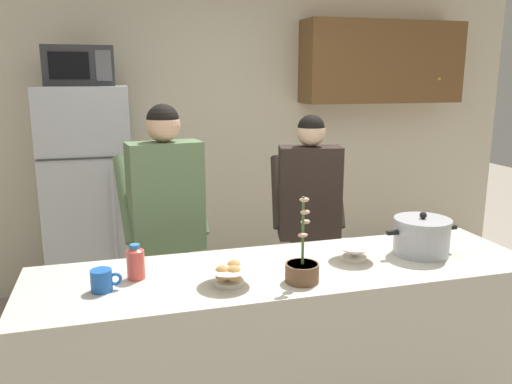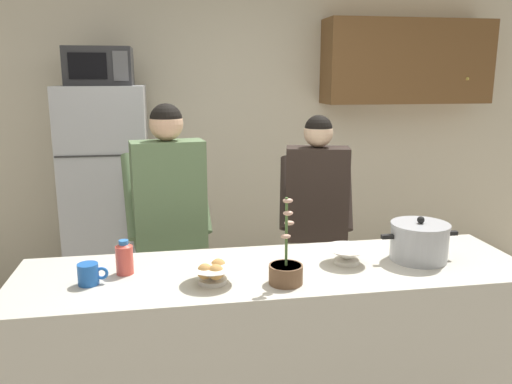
{
  "view_description": "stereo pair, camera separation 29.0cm",
  "coord_description": "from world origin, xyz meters",
  "px_view_note": "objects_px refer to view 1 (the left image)",
  "views": [
    {
      "loc": [
        -0.77,
        -2.18,
        1.81
      ],
      "look_at": [
        0.0,
        0.55,
        1.17
      ],
      "focal_mm": 36.05,
      "sensor_mm": 36.0,
      "label": 1
    },
    {
      "loc": [
        -0.48,
        -2.24,
        1.81
      ],
      "look_at": [
        0.0,
        0.55,
        1.17
      ],
      "focal_mm": 36.05,
      "sensor_mm": 36.0,
      "label": 2
    }
  ],
  "objects_px": {
    "person_by_sink": "(309,206)",
    "empty_bowl": "(354,251)",
    "potted_orchid": "(302,269)",
    "refrigerator": "(90,202)",
    "microwave": "(80,66)",
    "person_near_pot": "(166,211)",
    "bread_bowl": "(229,274)",
    "bottle_near_edge": "(136,262)",
    "cooking_pot": "(422,236)",
    "coffee_mug": "(102,280)"
  },
  "relations": [
    {
      "from": "person_by_sink",
      "to": "empty_bowl",
      "type": "bearing_deg",
      "value": -96.69
    },
    {
      "from": "empty_bowl",
      "to": "potted_orchid",
      "type": "height_order",
      "value": "potted_orchid"
    },
    {
      "from": "refrigerator",
      "to": "microwave",
      "type": "distance_m",
      "value": 1.01
    },
    {
      "from": "person_near_pot",
      "to": "potted_orchid",
      "type": "distance_m",
      "value": 1.07
    },
    {
      "from": "empty_bowl",
      "to": "bread_bowl",
      "type": "bearing_deg",
      "value": -168.7
    },
    {
      "from": "person_by_sink",
      "to": "bottle_near_edge",
      "type": "distance_m",
      "value": 1.42
    },
    {
      "from": "cooking_pot",
      "to": "coffee_mug",
      "type": "relative_size",
      "value": 3.04
    },
    {
      "from": "empty_bowl",
      "to": "potted_orchid",
      "type": "relative_size",
      "value": 0.56
    },
    {
      "from": "coffee_mug",
      "to": "bottle_near_edge",
      "type": "xyz_separation_m",
      "value": [
        0.14,
        0.1,
        0.03
      ]
    },
    {
      "from": "empty_bowl",
      "to": "potted_orchid",
      "type": "bearing_deg",
      "value": -151.34
    },
    {
      "from": "refrigerator",
      "to": "person_by_sink",
      "type": "relative_size",
      "value": 1.11
    },
    {
      "from": "person_near_pot",
      "to": "bread_bowl",
      "type": "bearing_deg",
      "value": -78.57
    },
    {
      "from": "person_by_sink",
      "to": "potted_orchid",
      "type": "xyz_separation_m",
      "value": [
        -0.45,
        -1.06,
        0.01
      ]
    },
    {
      "from": "bread_bowl",
      "to": "potted_orchid",
      "type": "xyz_separation_m",
      "value": [
        0.32,
        -0.06,
        0.01
      ]
    },
    {
      "from": "cooking_pot",
      "to": "bread_bowl",
      "type": "relative_size",
      "value": 1.73
    },
    {
      "from": "bread_bowl",
      "to": "bottle_near_edge",
      "type": "xyz_separation_m",
      "value": [
        -0.39,
        0.18,
        0.03
      ]
    },
    {
      "from": "empty_bowl",
      "to": "cooking_pot",
      "type": "bearing_deg",
      "value": -1.97
    },
    {
      "from": "coffee_mug",
      "to": "potted_orchid",
      "type": "distance_m",
      "value": 0.86
    },
    {
      "from": "empty_bowl",
      "to": "coffee_mug",
      "type": "bearing_deg",
      "value": -177.4
    },
    {
      "from": "cooking_pot",
      "to": "empty_bowl",
      "type": "distance_m",
      "value": 0.37
    },
    {
      "from": "refrigerator",
      "to": "person_near_pot",
      "type": "distance_m",
      "value": 1.2
    },
    {
      "from": "person_near_pot",
      "to": "bread_bowl",
      "type": "distance_m",
      "value": 0.9
    },
    {
      "from": "cooking_pot",
      "to": "potted_orchid",
      "type": "bearing_deg",
      "value": -166.1
    },
    {
      "from": "bottle_near_edge",
      "to": "bread_bowl",
      "type": "bearing_deg",
      "value": -24.89
    },
    {
      "from": "person_by_sink",
      "to": "coffee_mug",
      "type": "relative_size",
      "value": 12.02
    },
    {
      "from": "bread_bowl",
      "to": "potted_orchid",
      "type": "height_order",
      "value": "potted_orchid"
    },
    {
      "from": "person_near_pot",
      "to": "microwave",
      "type": "bearing_deg",
      "value": 113.92
    },
    {
      "from": "potted_orchid",
      "to": "person_near_pot",
      "type": "bearing_deg",
      "value": 117.74
    },
    {
      "from": "microwave",
      "to": "person_by_sink",
      "type": "relative_size",
      "value": 0.3
    },
    {
      "from": "bottle_near_edge",
      "to": "potted_orchid",
      "type": "xyz_separation_m",
      "value": [
        0.7,
        -0.24,
        -0.02
      ]
    },
    {
      "from": "refrigerator",
      "to": "microwave",
      "type": "xyz_separation_m",
      "value": [
        0.0,
        -0.02,
        1.01
      ]
    },
    {
      "from": "coffee_mug",
      "to": "potted_orchid",
      "type": "xyz_separation_m",
      "value": [
        0.85,
        -0.14,
        0.01
      ]
    },
    {
      "from": "person_near_pot",
      "to": "cooking_pot",
      "type": "distance_m",
      "value": 1.43
    },
    {
      "from": "person_near_pot",
      "to": "empty_bowl",
      "type": "height_order",
      "value": "person_near_pot"
    },
    {
      "from": "empty_bowl",
      "to": "bottle_near_edge",
      "type": "height_order",
      "value": "bottle_near_edge"
    },
    {
      "from": "microwave",
      "to": "coffee_mug",
      "type": "bearing_deg",
      "value": -86.36
    },
    {
      "from": "microwave",
      "to": "person_near_pot",
      "type": "bearing_deg",
      "value": -66.08
    },
    {
      "from": "cooking_pot",
      "to": "bread_bowl",
      "type": "distance_m",
      "value": 1.04
    },
    {
      "from": "bread_bowl",
      "to": "coffee_mug",
      "type": "bearing_deg",
      "value": 171.65
    },
    {
      "from": "refrigerator",
      "to": "bread_bowl",
      "type": "bearing_deg",
      "value": -71.71
    },
    {
      "from": "person_near_pot",
      "to": "bottle_near_edge",
      "type": "height_order",
      "value": "person_near_pot"
    },
    {
      "from": "person_by_sink",
      "to": "cooking_pot",
      "type": "distance_m",
      "value": 0.93
    },
    {
      "from": "person_near_pot",
      "to": "cooking_pot",
      "type": "height_order",
      "value": "person_near_pot"
    },
    {
      "from": "microwave",
      "to": "person_by_sink",
      "type": "xyz_separation_m",
      "value": [
        1.42,
        -0.95,
        -0.91
      ]
    },
    {
      "from": "person_near_pot",
      "to": "coffee_mug",
      "type": "xyz_separation_m",
      "value": [
        -0.35,
        -0.81,
        -0.07
      ]
    },
    {
      "from": "bread_bowl",
      "to": "microwave",
      "type": "bearing_deg",
      "value": 108.48
    },
    {
      "from": "person_near_pot",
      "to": "bread_bowl",
      "type": "xyz_separation_m",
      "value": [
        0.18,
        -0.88,
        -0.07
      ]
    },
    {
      "from": "bottle_near_edge",
      "to": "refrigerator",
      "type": "bearing_deg",
      "value": 98.37
    },
    {
      "from": "empty_bowl",
      "to": "potted_orchid",
      "type": "xyz_separation_m",
      "value": [
        -0.35,
        -0.19,
        0.01
      ]
    },
    {
      "from": "bottle_near_edge",
      "to": "cooking_pot",
      "type": "bearing_deg",
      "value": -2.43
    }
  ]
}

